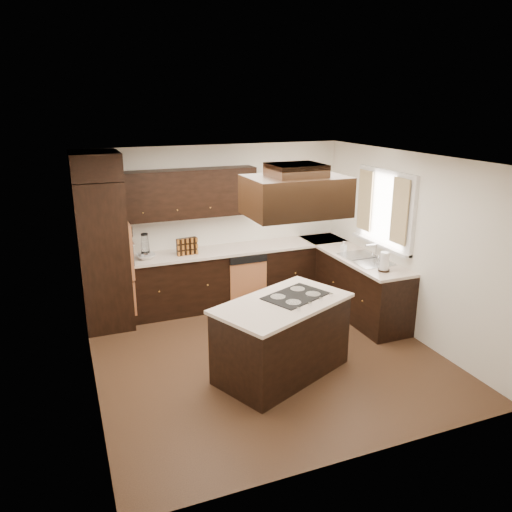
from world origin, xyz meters
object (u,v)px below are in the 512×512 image
object	(u,v)px
oven_column	(103,255)
range_hood	(295,196)
spice_rack	(187,246)
island	(282,339)

from	to	relation	value
oven_column	range_hood	bearing A→B (deg)	-50.26
range_hood	spice_rack	xyz separation A→B (m)	(-0.67, 2.29, -1.11)
range_hood	island	bearing A→B (deg)	141.69
range_hood	oven_column	bearing A→B (deg)	129.74
oven_column	island	bearing A→B (deg)	-50.78
spice_rack	island	bearing A→B (deg)	-84.59
spice_rack	range_hood	bearing A→B (deg)	-82.80
island	range_hood	size ratio (longest dim) A/B	1.47
island	spice_rack	size ratio (longest dim) A/B	5.02
oven_column	range_hood	xyz separation A→B (m)	(1.88, -2.25, 1.10)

